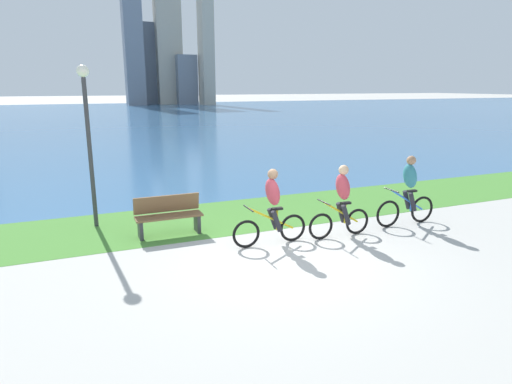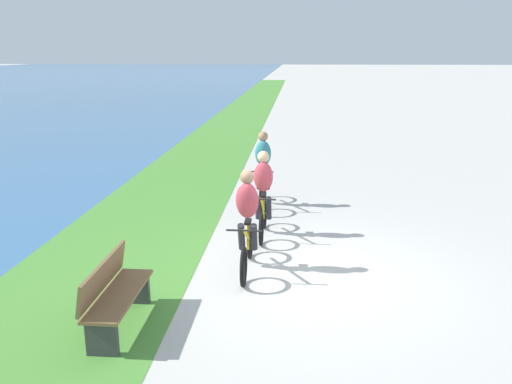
{
  "view_description": "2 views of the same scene",
  "coord_description": "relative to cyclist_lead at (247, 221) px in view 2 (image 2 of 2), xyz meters",
  "views": [
    {
      "loc": [
        -3.63,
        -7.22,
        3.33
      ],
      "look_at": [
        -0.32,
        0.78,
        1.24
      ],
      "focal_mm": 30.91,
      "sensor_mm": 36.0,
      "label": 1
    },
    {
      "loc": [
        -7.57,
        0.19,
        3.39
      ],
      "look_at": [
        0.31,
        0.82,
        1.25
      ],
      "focal_mm": 36.3,
      "sensor_mm": 36.0,
      "label": 2
    }
  ],
  "objects": [
    {
      "name": "ground_plane",
      "position": [
        -0.11,
        -0.94,
        -0.83
      ],
      "size": [
        300.0,
        300.0,
        0.0
      ],
      "primitive_type": "plane",
      "color": "#B2AFA8"
    },
    {
      "name": "grass_strip_bayside",
      "position": [
        -0.11,
        2.33,
        -0.82
      ],
      "size": [
        120.0,
        2.99,
        0.01
      ],
      "primitive_type": "cube",
      "color": "#478433",
      "rests_on": "ground"
    },
    {
      "name": "cyclist_lead",
      "position": [
        0.0,
        0.0,
        0.0
      ],
      "size": [
        1.7,
        0.52,
        1.65
      ],
      "color": "black",
      "rests_on": "ground"
    },
    {
      "name": "cyclist_trailing",
      "position": [
        1.64,
        -0.14,
        -0.0
      ],
      "size": [
        1.56,
        0.52,
        1.64
      ],
      "color": "black",
      "rests_on": "ground"
    },
    {
      "name": "cyclist_distant_rear",
      "position": [
        3.62,
        -0.01,
        0.01
      ],
      "size": [
        1.71,
        0.52,
        1.71
      ],
      "color": "black",
      "rests_on": "ground"
    },
    {
      "name": "bench_near_path",
      "position": [
        -1.91,
        1.49,
        -0.38
      ],
      "size": [
        1.5,
        0.47,
        0.9
      ],
      "color": "brown",
      "rests_on": "ground"
    }
  ]
}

